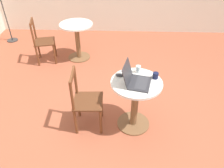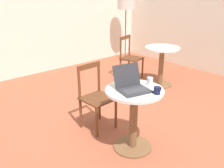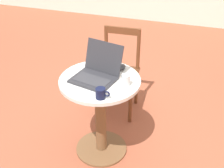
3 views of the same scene
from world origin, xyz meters
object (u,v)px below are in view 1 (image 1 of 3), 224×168
cafe_table_mid (77,35)px  chair_mid_back (42,42)px  drinking_glass (138,69)px  mug (155,75)px  chair_near_back (85,101)px  mouse (120,75)px  cafe_table_near (135,97)px  laptop (136,80)px

cafe_table_mid → chair_mid_back: chair_mid_back is taller
drinking_glass → chair_mid_back: bearing=50.2°
mug → chair_mid_back: bearing=51.1°
chair_mid_back → chair_near_back: bearing=-147.8°
mouse → mug: bearing=-93.4°
chair_mid_back → cafe_table_near: bearing=-134.1°
cafe_table_mid → laptop: 2.20m
chair_near_back → cafe_table_near: bearing=-87.4°
chair_mid_back → laptop: 2.48m
drinking_glass → cafe_table_near: bearing=172.7°
mouse → mug: (-0.03, -0.45, 0.02)m
chair_near_back → drinking_glass: bearing=-70.2°
chair_mid_back → drinking_glass: chair_mid_back is taller
chair_near_back → laptop: size_ratio=2.24×
drinking_glass → cafe_table_mid: bearing=34.0°
mug → drinking_glass: size_ratio=1.15×
mug → cafe_table_mid: bearing=36.7°
cafe_table_mid → laptop: (-1.90, -1.07, 0.30)m
drinking_glass → mug: bearing=-121.0°
drinking_glass → mouse: bearing=112.4°
mouse → mug: mug is taller
cafe_table_near → chair_mid_back: size_ratio=0.86×
chair_near_back → mug: (0.12, -0.90, 0.35)m
chair_near_back → laptop: laptop is taller
chair_mid_back → mouse: 2.24m
laptop → drinking_glass: size_ratio=4.15×
chair_near_back → mouse: bearing=-71.6°
mug → mouse: bearing=86.6°
cafe_table_near → cafe_table_mid: size_ratio=1.00×
chair_near_back → cafe_table_mid: bearing=12.5°
mug → drinking_glass: drinking_glass is taller
laptop → mug: (0.12, -0.25, -0.01)m
mouse → cafe_table_mid: bearing=26.5°
mouse → drinking_glass: 0.26m
chair_mid_back → drinking_glass: 2.35m
mug → drinking_glass: 0.25m
laptop → mug: 0.28m
cafe_table_mid → mouse: size_ratio=7.48×
cafe_table_near → laptop: (-0.03, 0.01, 0.30)m
cafe_table_near → laptop: 0.30m
mouse → cafe_table_near: bearing=-119.2°
mug → chair_near_back: bearing=97.7°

